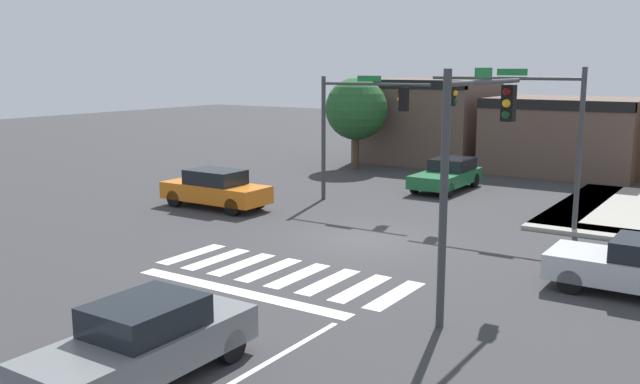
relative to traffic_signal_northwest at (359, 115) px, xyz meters
The scene contains 12 objects.
ground_plane 7.27m from the traffic_signal_northwest, 58.52° to the right, with size 120.00×120.00×0.00m, color #353538.
crosswalk_near 10.98m from the traffic_signal_northwest, 71.69° to the right, with size 7.60×2.59×0.01m.
lane_markings 17.69m from the traffic_signal_northwest, 75.27° to the right, with size 6.80×18.75×0.01m.
bike_detector_marking 15.07m from the traffic_signal_northwest, 70.67° to the right, with size 1.01×1.01×0.01m.
storefront_row 14.85m from the traffic_signal_northwest, 68.87° to the left, with size 25.33×6.63×4.99m.
traffic_signal_northwest is the anchor object (origin of this frame).
traffic_signal_southeast 12.73m from the traffic_signal_northwest, 47.48° to the right, with size 0.32×4.84×5.73m.
traffic_signal_northeast 6.85m from the traffic_signal_northwest, ahead, with size 5.61×0.32×5.74m.
car_gray 17.73m from the traffic_signal_northwest, 72.90° to the right, with size 1.77×4.57×1.55m.
car_orange 6.71m from the traffic_signal_northwest, 137.92° to the right, with size 4.65×1.78×1.60m.
car_green 6.29m from the traffic_signal_northwest, 70.72° to the left, with size 1.89×4.61×1.44m.
roadside_tree 10.18m from the traffic_signal_northwest, 121.13° to the left, with size 3.49×3.49×5.15m.
Camera 1 is at (11.17, -19.59, 5.77)m, focal length 38.58 mm.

